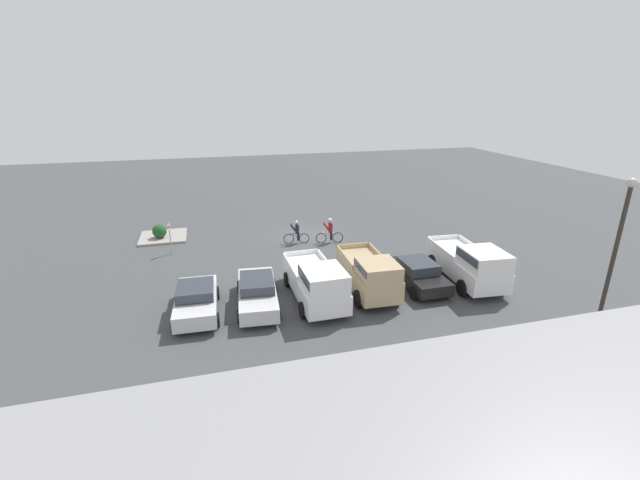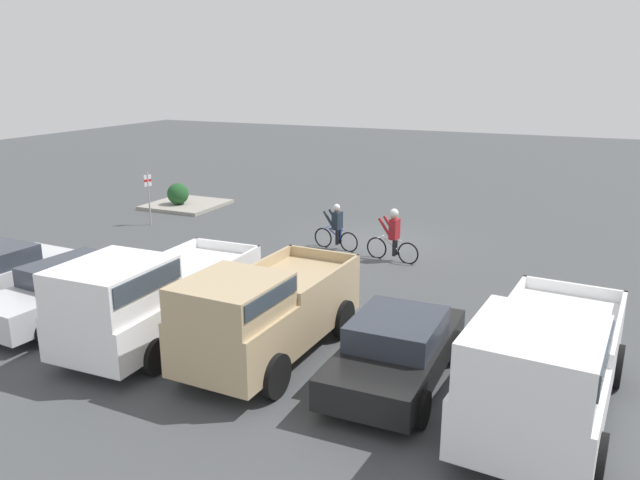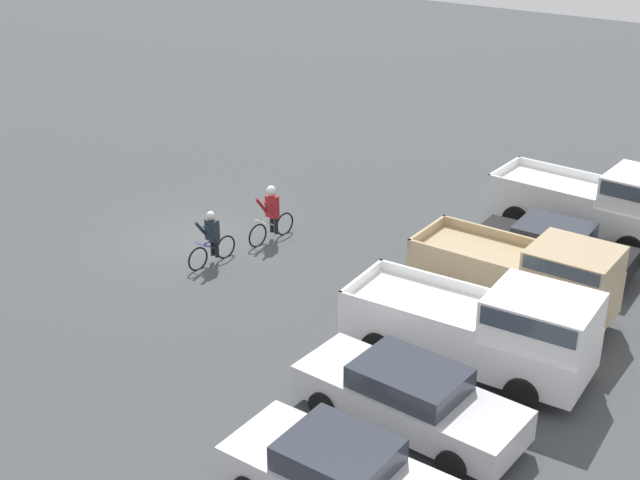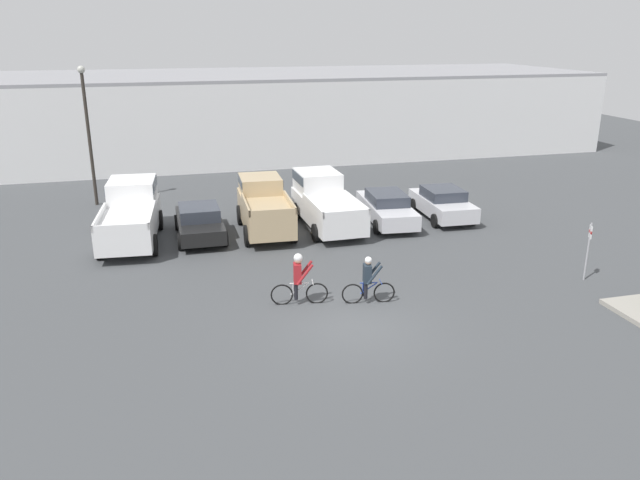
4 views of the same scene
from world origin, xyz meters
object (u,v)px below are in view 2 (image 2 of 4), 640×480
object	(u,v)px
pickup_truck_2	(150,296)
cyclist_1	(393,234)
shrub	(178,194)
cyclist_0	(336,227)
sedan_1	(74,288)
sedan_0	(397,349)
pickup_truck_1	(264,311)
pickup_truck_0	(544,365)
fire_lane_sign	(149,193)

from	to	relation	value
pickup_truck_2	cyclist_1	size ratio (longest dim) A/B	3.03
shrub	cyclist_0	bearing A→B (deg)	160.56
pickup_truck_2	sedan_1	size ratio (longest dim) A/B	1.14
cyclist_1	shrub	bearing A→B (deg)	-18.12
sedan_0	pickup_truck_1	xyz separation A→B (m)	(2.81, 0.27, 0.44)
cyclist_1	pickup_truck_0	bearing A→B (deg)	122.87
sedan_0	cyclist_0	size ratio (longest dim) A/B	2.49
pickup_truck_1	fire_lane_sign	distance (m)	13.08
fire_lane_sign	shrub	bearing A→B (deg)	-73.26
sedan_0	fire_lane_sign	size ratio (longest dim) A/B	2.05
pickup_truck_0	sedan_0	distance (m)	2.85
pickup_truck_0	pickup_truck_1	xyz separation A→B (m)	(5.57, -0.27, -0.05)
cyclist_0	shrub	world-z (taller)	cyclist_0
sedan_0	fire_lane_sign	distance (m)	15.19
pickup_truck_0	sedan_1	bearing A→B (deg)	-2.73
shrub	sedan_0	bearing A→B (deg)	140.42
cyclist_1	fire_lane_sign	size ratio (longest dim) A/B	0.87
sedan_1	shrub	size ratio (longest dim) A/B	5.20
pickup_truck_2	pickup_truck_1	bearing A→B (deg)	-175.04
pickup_truck_0	cyclist_0	bearing A→B (deg)	-49.26
pickup_truck_1	pickup_truck_2	distance (m)	2.79
sedan_1	shrub	distance (m)	12.46
shrub	sedan_1	bearing A→B (deg)	114.94
sedan_0	cyclist_1	world-z (taller)	cyclist_1
pickup_truck_2	cyclist_0	bearing A→B (deg)	-95.86
pickup_truck_1	sedan_1	size ratio (longest dim) A/B	1.03
sedan_0	pickup_truck_2	bearing A→B (deg)	5.25
pickup_truck_0	pickup_truck_1	distance (m)	5.58
cyclist_0	cyclist_1	xyz separation A→B (m)	(-2.18, 0.48, 0.12)
fire_lane_sign	shrub	xyz separation A→B (m)	(0.91, -3.04, -0.66)
sedan_1	fire_lane_sign	distance (m)	9.34
pickup_truck_0	sedan_0	xyz separation A→B (m)	(2.76, -0.54, -0.48)
sedan_1	cyclist_1	world-z (taller)	cyclist_1
pickup_truck_2	cyclist_0	distance (m)	8.70
pickup_truck_1	sedan_1	xyz separation A→B (m)	(5.59, -0.27, -0.42)
pickup_truck_0	cyclist_0	xyz separation A→B (m)	(7.47, -8.67, -0.40)
cyclist_1	fire_lane_sign	distance (m)	10.23
cyclist_1	sedan_1	bearing A→B (deg)	52.52
cyclist_0	fire_lane_sign	xyz separation A→B (m)	(8.03, -0.12, 0.49)
sedan_0	cyclist_0	bearing A→B (deg)	-59.94
pickup_truck_2	pickup_truck_0	bearing A→B (deg)	179.83
pickup_truck_2	cyclist_1	xyz separation A→B (m)	(-3.06, -8.16, -0.23)
pickup_truck_0	fire_lane_sign	distance (m)	17.82
pickup_truck_0	cyclist_1	size ratio (longest dim) A/B	3.12
pickup_truck_1	fire_lane_sign	xyz separation A→B (m)	(9.93, -8.52, 0.13)
pickup_truck_2	cyclist_1	distance (m)	8.72
sedan_0	sedan_1	distance (m)	8.40
cyclist_1	shrub	world-z (taller)	cyclist_1
pickup_truck_2	sedan_1	bearing A→B (deg)	-10.23
pickup_truck_1	pickup_truck_2	world-z (taller)	pickup_truck_2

